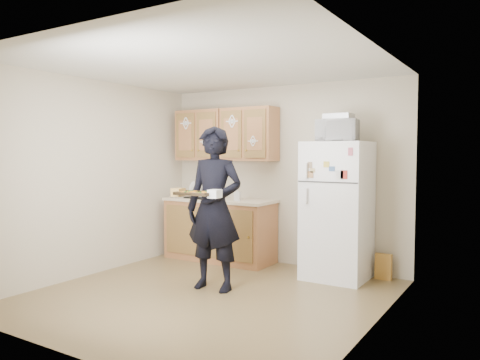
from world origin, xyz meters
name	(u,v)px	position (x,y,z in m)	size (l,w,h in m)	color
floor	(208,295)	(0.00, 0.00, 0.00)	(3.60, 3.60, 0.00)	brown
ceiling	(207,65)	(0.00, 0.00, 2.50)	(3.60, 3.60, 0.00)	silver
wall_back	(282,175)	(0.00, 1.80, 1.25)	(3.60, 0.04, 2.50)	beige
wall_front	(68,194)	(0.00, -1.80, 1.25)	(3.60, 0.04, 2.50)	beige
wall_left	(94,177)	(-1.80, 0.00, 1.25)	(0.04, 3.60, 2.50)	beige
wall_right	(374,189)	(1.80, 0.00, 1.25)	(0.04, 3.60, 2.50)	beige
refrigerator	(337,210)	(0.95, 1.43, 0.85)	(0.75, 0.70, 1.70)	white
base_cabinet	(220,231)	(-0.85, 1.48, 0.43)	(1.60, 0.60, 0.86)	#9C6436
countertop	(220,200)	(-0.85, 1.48, 0.88)	(1.64, 0.64, 0.04)	beige
upper_cab_left	(203,136)	(-1.25, 1.61, 1.83)	(0.80, 0.33, 0.75)	#9C6436
upper_cab_right	(249,134)	(-0.43, 1.61, 1.83)	(0.80, 0.33, 0.75)	#9C6436
cereal_box	(383,267)	(1.47, 1.67, 0.16)	(0.20, 0.07, 0.32)	#E5D051
person	(214,208)	(-0.08, 0.24, 0.93)	(0.68, 0.45, 1.86)	black
baking_tray	(196,194)	(-0.11, -0.06, 1.12)	(0.40, 0.30, 0.04)	black
pizza_front_left	(185,193)	(-0.20, -0.13, 1.13)	(0.13, 0.13, 0.02)	#FFA520
pizza_front_right	(200,193)	(-0.01, -0.11, 1.13)	(0.13, 0.13, 0.02)	#FFA520
pizza_back_left	(192,192)	(-0.21, 0.00, 1.13)	(0.13, 0.13, 0.02)	#FFA520
pizza_back_right	(207,192)	(-0.02, 0.02, 1.13)	(0.13, 0.13, 0.02)	#FFA520
microwave	(337,131)	(0.96, 1.38, 1.83)	(0.49, 0.33, 0.27)	white
foil_pan	(339,117)	(0.96, 1.41, 2.01)	(0.33, 0.23, 0.07)	silver
dish_rack	(201,192)	(-1.11, 1.39, 0.99)	(0.43, 0.32, 0.17)	black
bowl	(204,195)	(-1.07, 1.39, 0.95)	(0.23, 0.23, 0.06)	white
soap_bottle	(237,194)	(-0.48, 1.37, 0.99)	(0.08, 0.08, 0.18)	white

